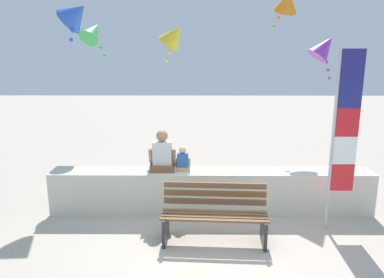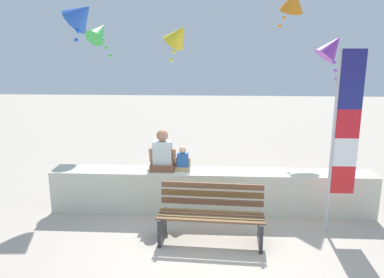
{
  "view_description": "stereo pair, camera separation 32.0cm",
  "coord_description": "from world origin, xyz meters",
  "px_view_note": "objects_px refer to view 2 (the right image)",
  "views": [
    {
      "loc": [
        -0.31,
        -5.26,
        2.95
      ],
      "look_at": [
        -0.36,
        1.38,
        1.39
      ],
      "focal_mm": 35.39,
      "sensor_mm": 36.0,
      "label": 1
    },
    {
      "loc": [
        0.01,
        -5.25,
        2.95
      ],
      "look_at": [
        -0.36,
        1.38,
        1.39
      ],
      "focal_mm": 35.39,
      "sensor_mm": 36.0,
      "label": 2
    }
  ],
  "objects_px": {
    "kite_purple": "(332,47)",
    "kite_green": "(99,32)",
    "person_adult": "(163,154)",
    "park_bench": "(211,216)",
    "kite_blue": "(82,14)",
    "flag_banner": "(343,131)",
    "kite_yellow": "(179,35)",
    "person_child": "(183,161)",
    "kite_orange": "(293,1)"
  },
  "relations": [
    {
      "from": "flag_banner",
      "to": "kite_green",
      "type": "relative_size",
      "value": 3.25
    },
    {
      "from": "person_adult",
      "to": "kite_blue",
      "type": "xyz_separation_m",
      "value": [
        -1.91,
        1.63,
        2.61
      ]
    },
    {
      "from": "person_child",
      "to": "kite_orange",
      "type": "bearing_deg",
      "value": 45.52
    },
    {
      "from": "kite_green",
      "to": "kite_yellow",
      "type": "bearing_deg",
      "value": -8.56
    },
    {
      "from": "person_child",
      "to": "kite_green",
      "type": "relative_size",
      "value": 0.5
    },
    {
      "from": "flag_banner",
      "to": "kite_orange",
      "type": "height_order",
      "value": "kite_orange"
    },
    {
      "from": "person_adult",
      "to": "flag_banner",
      "type": "relative_size",
      "value": 0.25
    },
    {
      "from": "kite_green",
      "to": "person_child",
      "type": "bearing_deg",
      "value": -47.38
    },
    {
      "from": "person_adult",
      "to": "kite_yellow",
      "type": "distance_m",
      "value": 2.98
    },
    {
      "from": "park_bench",
      "to": "flag_banner",
      "type": "height_order",
      "value": "flag_banner"
    },
    {
      "from": "kite_green",
      "to": "kite_orange",
      "type": "distance_m",
      "value": 4.46
    },
    {
      "from": "person_child",
      "to": "kite_blue",
      "type": "xyz_separation_m",
      "value": [
        -2.28,
        1.63,
        2.73
      ]
    },
    {
      "from": "flag_banner",
      "to": "kite_blue",
      "type": "distance_m",
      "value": 5.76
    },
    {
      "from": "kite_blue",
      "to": "kite_yellow",
      "type": "bearing_deg",
      "value": 10.55
    },
    {
      "from": "kite_yellow",
      "to": "kite_green",
      "type": "relative_size",
      "value": 1.01
    },
    {
      "from": "flag_banner",
      "to": "kite_yellow",
      "type": "height_order",
      "value": "kite_yellow"
    },
    {
      "from": "person_adult",
      "to": "kite_green",
      "type": "height_order",
      "value": "kite_green"
    },
    {
      "from": "park_bench",
      "to": "person_child",
      "type": "bearing_deg",
      "value": 114.93
    },
    {
      "from": "person_child",
      "to": "flag_banner",
      "type": "relative_size",
      "value": 0.15
    },
    {
      "from": "park_bench",
      "to": "kite_purple",
      "type": "relative_size",
      "value": 1.46
    },
    {
      "from": "park_bench",
      "to": "kite_green",
      "type": "height_order",
      "value": "kite_green"
    },
    {
      "from": "person_child",
      "to": "kite_blue",
      "type": "distance_m",
      "value": 3.91
    },
    {
      "from": "flag_banner",
      "to": "kite_orange",
      "type": "relative_size",
      "value": 3.33
    },
    {
      "from": "person_adult",
      "to": "park_bench",
      "type": "bearing_deg",
      "value": -51.76
    },
    {
      "from": "kite_orange",
      "to": "kite_purple",
      "type": "bearing_deg",
      "value": 18.06
    },
    {
      "from": "person_child",
      "to": "kite_green",
      "type": "xyz_separation_m",
      "value": [
        -2.11,
        2.29,
        2.4
      ]
    },
    {
      "from": "flag_banner",
      "to": "person_child",
      "type": "bearing_deg",
      "value": 164.15
    },
    {
      "from": "person_child",
      "to": "flag_banner",
      "type": "xyz_separation_m",
      "value": [
        2.58,
        -0.73,
        0.74
      ]
    },
    {
      "from": "person_child",
      "to": "kite_yellow",
      "type": "relative_size",
      "value": 0.49
    },
    {
      "from": "kite_orange",
      "to": "kite_blue",
      "type": "relative_size",
      "value": 0.91
    },
    {
      "from": "park_bench",
      "to": "kite_green",
      "type": "xyz_separation_m",
      "value": [
        -2.65,
        3.44,
        2.95
      ]
    },
    {
      "from": "person_adult",
      "to": "kite_yellow",
      "type": "relative_size",
      "value": 0.82
    },
    {
      "from": "park_bench",
      "to": "person_child",
      "type": "xyz_separation_m",
      "value": [
        -0.53,
        1.15,
        0.55
      ]
    },
    {
      "from": "park_bench",
      "to": "kite_yellow",
      "type": "bearing_deg",
      "value": 103.74
    },
    {
      "from": "kite_purple",
      "to": "kite_blue",
      "type": "relative_size",
      "value": 1.17
    },
    {
      "from": "kite_blue",
      "to": "kite_orange",
      "type": "bearing_deg",
      "value": 8.8
    },
    {
      "from": "person_adult",
      "to": "kite_blue",
      "type": "distance_m",
      "value": 3.62
    },
    {
      "from": "kite_yellow",
      "to": "kite_green",
      "type": "height_order",
      "value": "kite_green"
    },
    {
      "from": "kite_yellow",
      "to": "kite_purple",
      "type": "xyz_separation_m",
      "value": [
        3.57,
        0.67,
        -0.25
      ]
    },
    {
      "from": "kite_purple",
      "to": "kite_green",
      "type": "height_order",
      "value": "kite_green"
    },
    {
      "from": "park_bench",
      "to": "person_adult",
      "type": "distance_m",
      "value": 1.61
    },
    {
      "from": "kite_yellow",
      "to": "kite_purple",
      "type": "distance_m",
      "value": 3.64
    },
    {
      "from": "kite_yellow",
      "to": "kite_blue",
      "type": "bearing_deg",
      "value": -169.45
    },
    {
      "from": "person_adult",
      "to": "kite_blue",
      "type": "bearing_deg",
      "value": 139.4
    },
    {
      "from": "person_child",
      "to": "kite_orange",
      "type": "distance_m",
      "value": 4.48
    },
    {
      "from": "park_bench",
      "to": "person_adult",
      "type": "bearing_deg",
      "value": 128.24
    },
    {
      "from": "park_bench",
      "to": "kite_green",
      "type": "bearing_deg",
      "value": 127.53
    },
    {
      "from": "person_adult",
      "to": "kite_yellow",
      "type": "bearing_deg",
      "value": 86.23
    },
    {
      "from": "person_adult",
      "to": "kite_orange",
      "type": "xyz_separation_m",
      "value": [
        2.67,
        2.34,
        2.93
      ]
    },
    {
      "from": "kite_purple",
      "to": "kite_green",
      "type": "relative_size",
      "value": 1.26
    }
  ]
}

